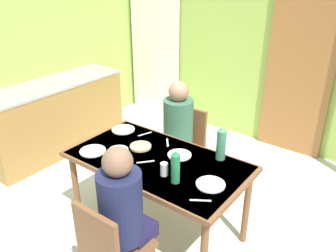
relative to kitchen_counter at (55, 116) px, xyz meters
The scene contains 24 objects.
ground_plane 1.85m from the kitchen_counter, 10.70° to the right, with size 5.73×5.73×0.00m, color silver.
wall_back 2.71m from the kitchen_counter, 46.67° to the left, with size 4.39×0.10×2.58m, color #9FC254.
wall_left 0.93m from the kitchen_counter, 146.60° to the left, with size 0.10×3.31×2.58m, color #9FC753.
door_wooden 3.08m from the kitchen_counter, 36.19° to the left, with size 0.80×0.05×2.00m, color #A06735.
curtain_panel 1.89m from the kitchen_counter, 82.53° to the left, with size 0.90×0.03×2.17m, color white.
kitchen_counter is the anchor object (origin of this frame).
dining_table 2.10m from the kitchen_counter, 12.25° to the right, with size 1.51×0.83×0.76m.
chair_near_diner 2.55m from the kitchen_counter, 28.39° to the right, with size 0.40×0.40×0.87m.
chair_far_diner 1.82m from the kitchen_counter, 10.28° to the left, with size 0.40×0.40×0.87m.
person_near_diner 2.51m from the kitchen_counter, 25.63° to the right, with size 0.30×0.37×0.77m.
person_far_diner 1.84m from the kitchen_counter, ahead, with size 0.30×0.37×0.77m.
water_bottle_green_near 2.47m from the kitchen_counter, 14.76° to the right, with size 0.07×0.07×0.27m.
water_bottle_green_far 2.50m from the kitchen_counter, ahead, with size 0.08×0.08×0.29m.
serving_bowl_center 1.86m from the kitchen_counter, 18.75° to the right, with size 0.17×0.17×0.06m, color silver.
dinner_plate_near_left 1.48m from the kitchen_counter, ahead, with size 0.22×0.22×0.01m, color white.
dinner_plate_near_right 2.65m from the kitchen_counter, 10.87° to the right, with size 0.22×0.22×0.01m, color white.
dinner_plate_far_center 2.19m from the kitchen_counter, ahead, with size 0.20×0.20×0.01m, color white.
dinner_plate_far_side 1.68m from the kitchen_counter, 24.18° to the right, with size 0.23×0.23×0.01m, color white.
drinking_glass_by_near_diner 2.34m from the kitchen_counter, 15.00° to the right, with size 0.06×0.06×0.11m, color silver.
bread_plate_sliced 1.86m from the kitchen_counter, 11.76° to the right, with size 0.19×0.19×0.02m, color #DBB77A.
cutlery_knife_near 2.73m from the kitchen_counter, 14.93° to the right, with size 0.15×0.02×0.00m, color silver.
cutlery_fork_near 1.96m from the kitchen_counter, ahead, with size 0.15×0.02×0.00m, color silver.
cutlery_knife_far 1.69m from the kitchen_counter, ahead, with size 0.15×0.02×0.00m, color silver.
cutlery_fork_far 2.08m from the kitchen_counter, 15.11° to the right, with size 0.15×0.02×0.00m, color silver.
Camera 1 is at (1.84, -2.05, 2.25)m, focal length 37.14 mm.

